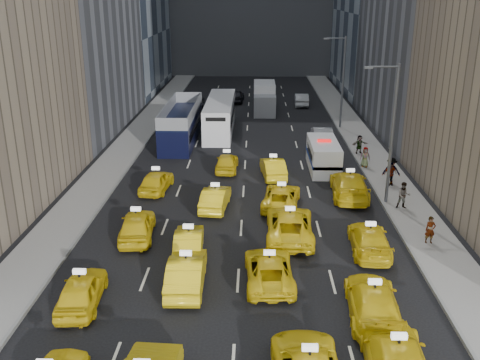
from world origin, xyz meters
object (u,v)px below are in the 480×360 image
object	(u,v)px
double_decker	(182,123)
city_bus	(220,116)
taxi_3	(396,360)
pedestrian_0	(430,230)
nypd_van	(323,156)
box_truck	(264,98)

from	to	relation	value
double_decker	city_bus	distance (m)	4.89
taxi_3	double_decker	xyz separation A→B (m)	(-11.77, 31.80, 0.89)
taxi_3	double_decker	world-z (taller)	double_decker
taxi_3	city_bus	world-z (taller)	city_bus
double_decker	pedestrian_0	size ratio (longest dim) A/B	7.76
city_bus	pedestrian_0	xyz separation A→B (m)	(12.91, -24.70, -0.63)
double_decker	city_bus	size ratio (longest dim) A/B	0.97
taxi_3	city_bus	size ratio (longest dim) A/B	0.44
double_decker	pedestrian_0	bearing A→B (deg)	-48.29
nypd_van	box_truck	distance (m)	21.14
double_decker	pedestrian_0	xyz separation A→B (m)	(16.21, -21.09, -0.77)
taxi_3	box_truck	bearing A→B (deg)	-80.91
double_decker	box_truck	world-z (taller)	double_decker
nypd_van	double_decker	size ratio (longest dim) A/B	0.47
taxi_3	nypd_van	distance (m)	23.65
nypd_van	city_bus	xyz separation A→B (m)	(-8.69, 11.76, 0.46)
taxi_3	nypd_van	xyz separation A→B (m)	(0.23, 23.64, 0.30)
taxi_3	box_truck	world-z (taller)	box_truck
box_truck	city_bus	bearing A→B (deg)	-115.32
taxi_3	city_bus	bearing A→B (deg)	-72.60
pedestrian_0	double_decker	bearing A→B (deg)	126.06
double_decker	nypd_van	bearing A→B (deg)	-30.05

